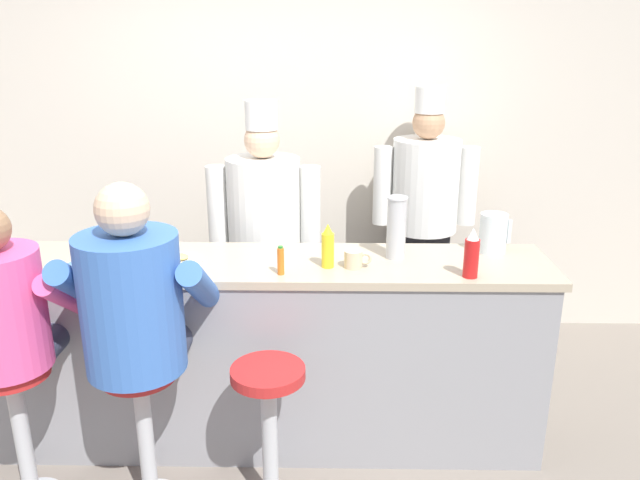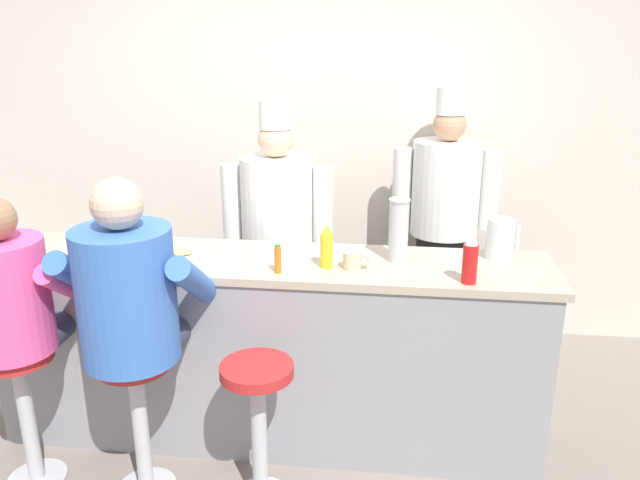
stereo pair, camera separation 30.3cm
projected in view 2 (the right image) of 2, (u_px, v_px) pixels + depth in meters
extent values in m
plane|color=slate|center=(261.00, 465.00, 3.18)|extent=(20.00, 20.00, 0.00)
cube|color=beige|center=(307.00, 145.00, 4.41)|extent=(10.00, 0.06, 2.70)
cube|color=gray|center=(270.00, 353.00, 3.30)|extent=(2.78, 0.55, 0.98)
cube|color=tan|center=(267.00, 263.00, 3.14)|extent=(2.84, 0.57, 0.04)
cylinder|color=red|center=(470.00, 264.00, 2.80)|extent=(0.07, 0.07, 0.18)
cone|color=white|center=(472.00, 239.00, 2.77)|extent=(0.06, 0.06, 0.06)
cylinder|color=yellow|center=(327.00, 251.00, 2.99)|extent=(0.06, 0.06, 0.17)
cone|color=yellow|center=(327.00, 229.00, 2.96)|extent=(0.05, 0.05, 0.05)
cylinder|color=orange|center=(278.00, 260.00, 2.93)|extent=(0.03, 0.03, 0.13)
cylinder|color=#287F2D|center=(278.00, 246.00, 2.91)|extent=(0.02, 0.02, 0.01)
cylinder|color=silver|center=(500.00, 239.00, 3.11)|extent=(0.14, 0.14, 0.21)
cube|color=silver|center=(518.00, 238.00, 3.09)|extent=(0.02, 0.02, 0.12)
cylinder|color=white|center=(182.00, 256.00, 3.14)|extent=(0.24, 0.24, 0.02)
ellipsoid|color=#E0BC60|center=(182.00, 252.00, 3.14)|extent=(0.11, 0.08, 0.03)
cylinder|color=#4C7FB7|center=(89.00, 261.00, 3.02)|extent=(0.14, 0.14, 0.06)
cylinder|color=beige|center=(352.00, 260.00, 2.99)|extent=(0.09, 0.09, 0.08)
torus|color=beige|center=(364.00, 260.00, 2.98)|extent=(0.06, 0.02, 0.06)
cylinder|color=#B7BABF|center=(399.00, 231.00, 3.06)|extent=(0.10, 0.10, 0.31)
cylinder|color=silver|center=(400.00, 200.00, 3.01)|extent=(0.10, 0.10, 0.01)
cylinder|color=#B2B5BA|center=(38.00, 478.00, 3.08)|extent=(0.28, 0.28, 0.02)
cylinder|color=#B2B5BA|center=(27.00, 417.00, 2.97)|extent=(0.07, 0.07, 0.68)
cylinder|color=red|center=(16.00, 355.00, 2.86)|extent=(0.33, 0.33, 0.05)
cylinder|color=#33384C|center=(20.00, 328.00, 3.04)|extent=(0.14, 0.37, 0.14)
cylinder|color=#33384C|center=(56.00, 330.00, 3.01)|extent=(0.14, 0.37, 0.14)
cylinder|color=#E54C8C|center=(6.00, 297.00, 2.77)|extent=(0.37, 0.37, 0.53)
cylinder|color=#E54C8C|center=(68.00, 285.00, 2.83)|extent=(0.10, 0.40, 0.32)
cylinder|color=#B2B5BA|center=(140.00, 426.00, 2.90)|extent=(0.07, 0.07, 0.68)
cylinder|color=red|center=(134.00, 362.00, 2.80)|extent=(0.33, 0.33, 0.05)
cylinder|color=#33384C|center=(130.00, 332.00, 3.00)|extent=(0.16, 0.42, 0.16)
cylinder|color=#33384C|center=(172.00, 334.00, 2.97)|extent=(0.16, 0.42, 0.16)
cylinder|color=#3866B7|center=(127.00, 296.00, 2.69)|extent=(0.42, 0.42, 0.60)
cylinder|color=#3866B7|center=(81.00, 276.00, 2.83)|extent=(0.11, 0.46, 0.37)
cylinder|color=#3866B7|center=(195.00, 282.00, 2.77)|extent=(0.11, 0.46, 0.37)
sphere|color=#DBB28E|center=(117.00, 204.00, 2.57)|extent=(0.22, 0.22, 0.22)
cylinder|color=#B2B5BA|center=(259.00, 435.00, 2.84)|extent=(0.07, 0.07, 0.68)
cylinder|color=red|center=(257.00, 370.00, 2.73)|extent=(0.33, 0.33, 0.05)
cube|color=#232328|center=(280.00, 313.00, 3.98)|extent=(0.33, 0.18, 0.80)
cube|color=white|center=(278.00, 293.00, 3.88)|extent=(0.30, 0.02, 0.48)
cylinder|color=white|center=(277.00, 207.00, 3.76)|extent=(0.44, 0.44, 0.60)
sphere|color=#DBB28E|center=(276.00, 139.00, 3.63)|extent=(0.21, 0.21, 0.21)
cylinder|color=white|center=(275.00, 114.00, 3.58)|extent=(0.19, 0.19, 0.17)
cylinder|color=white|center=(232.00, 206.00, 3.79)|extent=(0.12, 0.12, 0.51)
cylinder|color=white|center=(323.00, 209.00, 3.73)|extent=(0.12, 0.12, 0.51)
cube|color=#232328|center=(439.00, 290.00, 4.32)|extent=(0.34, 0.19, 0.82)
cube|color=white|center=(441.00, 270.00, 4.22)|extent=(0.31, 0.02, 0.49)
cylinder|color=white|center=(446.00, 188.00, 4.09)|extent=(0.45, 0.45, 0.62)
sphere|color=tan|center=(450.00, 125.00, 3.96)|extent=(0.21, 0.21, 0.21)
cylinder|color=white|center=(451.00, 101.00, 3.91)|extent=(0.19, 0.19, 0.17)
cylinder|color=white|center=(402.00, 187.00, 4.12)|extent=(0.12, 0.12, 0.52)
cylinder|color=white|center=(490.00, 190.00, 4.06)|extent=(0.12, 0.12, 0.52)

